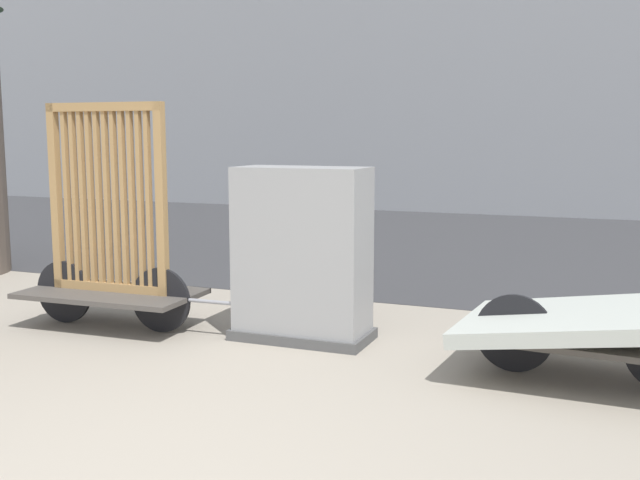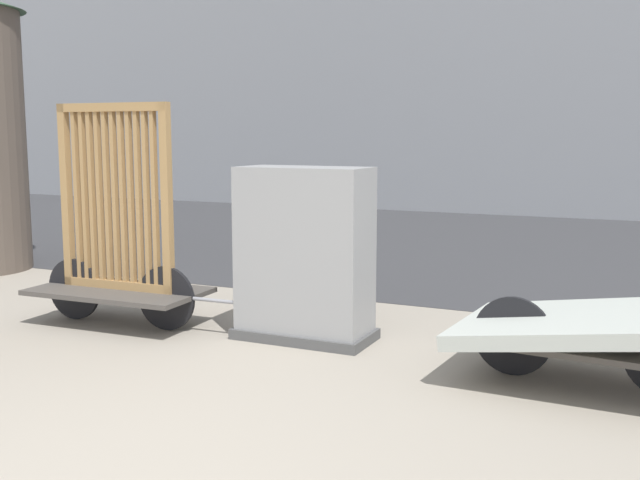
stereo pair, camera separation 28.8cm
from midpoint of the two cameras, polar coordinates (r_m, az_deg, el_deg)
road_strip at (r=11.07m, az=13.56°, el=-0.38°), size 56.00×8.30×0.01m
bike_cart_with_bedframe at (r=6.40m, az=-13.92°, el=-0.69°), size 2.16×0.81×1.84m
bike_cart_with_mattress at (r=5.07m, az=21.33°, el=-6.30°), size 2.27×1.21×0.58m
utility_cabinet at (r=5.76m, az=0.24°, el=-1.51°), size 1.07×0.53×1.34m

